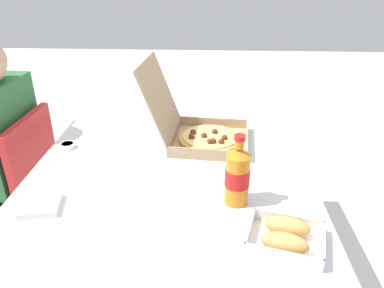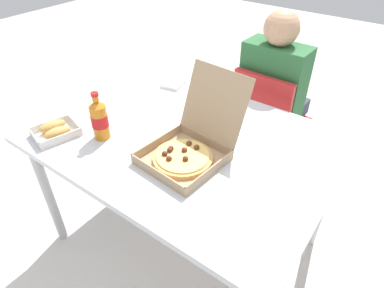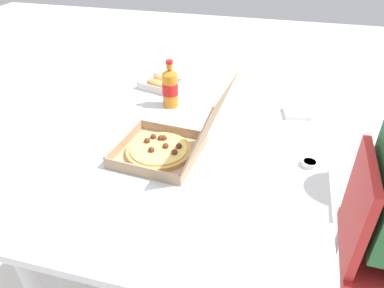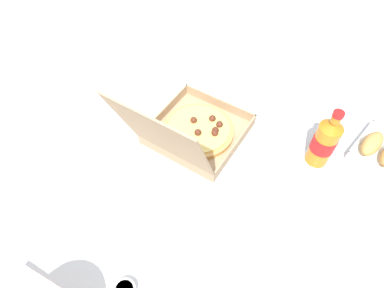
# 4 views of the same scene
# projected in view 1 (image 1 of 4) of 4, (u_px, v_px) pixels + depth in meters

# --- Properties ---
(dining_table) EXTENTS (1.32, 0.97, 0.74)m
(dining_table) POSITION_uv_depth(u_px,v_px,m) (174.00, 170.00, 1.42)
(dining_table) COLOR silver
(dining_table) RESTS_ON ground_plane
(chair) EXTENTS (0.41, 0.41, 0.83)m
(chair) POSITION_uv_depth(u_px,v_px,m) (14.00, 191.00, 1.62)
(chair) COLOR red
(chair) RESTS_ON ground_plane
(pizza_box_open) EXTENTS (0.33, 0.43, 0.32)m
(pizza_box_open) POSITION_uv_depth(u_px,v_px,m) (201.00, 131.00, 1.46)
(pizza_box_open) COLOR tan
(pizza_box_open) RESTS_ON dining_table
(bread_side_box) EXTENTS (0.19, 0.22, 0.06)m
(bread_side_box) POSITION_uv_depth(u_px,v_px,m) (286.00, 236.00, 0.94)
(bread_side_box) COLOR white
(bread_side_box) RESTS_ON dining_table
(cola_bottle) EXTENTS (0.07, 0.07, 0.22)m
(cola_bottle) POSITION_uv_depth(u_px,v_px,m) (237.00, 175.00, 1.08)
(cola_bottle) COLOR orange
(cola_bottle) RESTS_ON dining_table
(paper_menu) EXTENTS (0.25, 0.21, 0.00)m
(paper_menu) POSITION_uv_depth(u_px,v_px,m) (169.00, 201.00, 1.12)
(paper_menu) COLOR white
(paper_menu) RESTS_ON dining_table
(napkin_pile) EXTENTS (0.13, 0.13, 0.02)m
(napkin_pile) POSITION_uv_depth(u_px,v_px,m) (41.00, 205.00, 1.09)
(napkin_pile) COLOR white
(napkin_pile) RESTS_ON dining_table
(dipping_sauce_cup) EXTENTS (0.06, 0.06, 0.02)m
(dipping_sauce_cup) POSITION_uv_depth(u_px,v_px,m) (68.00, 145.00, 1.43)
(dipping_sauce_cup) COLOR white
(dipping_sauce_cup) RESTS_ON dining_table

